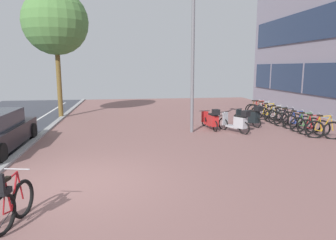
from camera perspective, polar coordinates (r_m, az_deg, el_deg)
The scene contains 18 objects.
ground at distance 7.83m, azimuth -4.68°, elevation -11.24°, with size 21.00×40.00×0.13m.
bicycle_foreground at distance 6.27m, azimuth -27.38°, elevation -13.72°, with size 0.77×1.34×1.10m.
bicycle_rack_00 at distance 13.51m, azimuth 27.00°, elevation -1.62°, with size 1.27×0.71×1.02m.
bicycle_rack_01 at distance 14.01m, azimuth 25.47°, elevation -1.22°, with size 1.21×0.61×0.95m.
bicycle_rack_02 at distance 14.54m, azimuth 24.20°, elevation -0.77°, with size 1.27×0.53×0.95m.
bicycle_rack_03 at distance 15.05m, azimuth 22.91°, elevation -0.36°, with size 1.20×0.59×0.93m.
bicycle_rack_04 at distance 15.53m, azimuth 21.43°, elevation 0.07°, with size 1.23×0.60×0.97m.
bicycle_rack_05 at distance 16.09m, azimuth 20.46°, elevation 0.42°, with size 1.24×0.61×0.95m.
bicycle_rack_06 at distance 16.64m, azimuth 19.55°, elevation 0.78°, with size 1.26×0.48×0.95m.
bicycle_rack_07 at distance 17.14m, azimuth 18.31°, elevation 1.14°, with size 1.25×0.73×0.99m.
bicycle_rack_08 at distance 17.70m, azimuth 17.46°, elevation 1.47°, with size 1.40×0.51×1.01m.
bicycle_rack_09 at distance 18.27m, azimuth 16.65°, elevation 1.74°, with size 1.28×0.67×1.00m.
bicycle_rack_10 at distance 18.86m, azimuth 16.09°, elevation 1.95°, with size 1.23×0.52×0.93m.
scooter_near at distance 13.46m, azimuth 12.74°, elevation -0.35°, with size 0.99×1.58×1.03m.
scooter_mid at distance 15.06m, azimuth 15.11°, elevation 0.62°, with size 0.94×1.64×1.05m.
scooter_far at distance 13.91m, azimuth 8.11°, elevation 0.05°, with size 0.56×1.84×1.01m.
lamp_post at distance 13.05m, azimuth 4.62°, elevation 11.77°, with size 0.20×0.52×5.83m.
street_tree at distance 18.15m, azimuth -20.21°, elevation 16.68°, with size 3.46×3.46×6.88m.
Camera 1 is at (0.99, -7.29, 2.78)m, focal length 32.74 mm.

